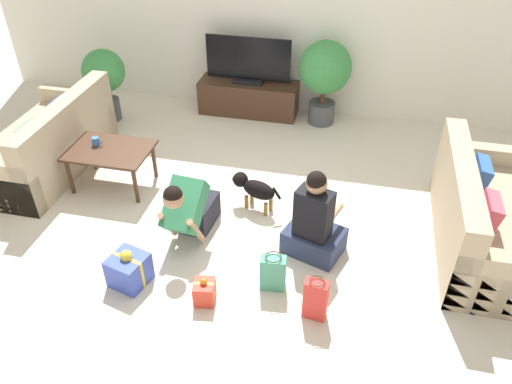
{
  "coord_description": "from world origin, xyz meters",
  "views": [
    {
      "loc": [
        1.09,
        -3.85,
        3.26
      ],
      "look_at": [
        0.23,
        -0.1,
        0.45
      ],
      "focal_mm": 35.0,
      "sensor_mm": 36.0,
      "label": 1
    }
  ],
  "objects_px": {
    "sofa_left": "(47,145)",
    "gift_bag_a": "(273,273)",
    "dog": "(254,188)",
    "tv_console": "(249,98)",
    "gift_box_a": "(204,292)",
    "person_kneeling": "(190,208)",
    "potted_plant_back_right": "(325,72)",
    "sofa_right": "(486,220)",
    "mug": "(96,141)",
    "tv": "(248,63)",
    "potted_plant_corner_left": "(104,75)",
    "person_sitting": "(314,224)",
    "coffee_table": "(110,153)",
    "gift_bag_b": "(315,299)",
    "gift_box_b": "(129,269)"
  },
  "relations": [
    {
      "from": "potted_plant_corner_left",
      "to": "person_sitting",
      "type": "bearing_deg",
      "value": -33.94
    },
    {
      "from": "dog",
      "to": "gift_box_b",
      "type": "distance_m",
      "value": 1.54
    },
    {
      "from": "sofa_right",
      "to": "gift_bag_b",
      "type": "height_order",
      "value": "sofa_right"
    },
    {
      "from": "gift_bag_b",
      "to": "mug",
      "type": "bearing_deg",
      "value": 151.16
    },
    {
      "from": "gift_box_b",
      "to": "gift_bag_a",
      "type": "distance_m",
      "value": 1.26
    },
    {
      "from": "potted_plant_corner_left",
      "to": "potted_plant_back_right",
      "type": "relative_size",
      "value": 0.87
    },
    {
      "from": "sofa_right",
      "to": "dog",
      "type": "relative_size",
      "value": 3.26
    },
    {
      "from": "gift_bag_a",
      "to": "sofa_right",
      "type": "bearing_deg",
      "value": 28.32
    },
    {
      "from": "coffee_table",
      "to": "tv",
      "type": "bearing_deg",
      "value": 62.74
    },
    {
      "from": "person_kneeling",
      "to": "gift_bag_a",
      "type": "xyz_separation_m",
      "value": [
        0.91,
        -0.5,
        -0.16
      ]
    },
    {
      "from": "sofa_right",
      "to": "gift_box_b",
      "type": "bearing_deg",
      "value": 111.39
    },
    {
      "from": "sofa_left",
      "to": "gift_bag_a",
      "type": "xyz_separation_m",
      "value": [
        2.93,
        -1.31,
        -0.13
      ]
    },
    {
      "from": "sofa_right",
      "to": "potted_plant_corner_left",
      "type": "relative_size",
      "value": 1.89
    },
    {
      "from": "sofa_left",
      "to": "dog",
      "type": "bearing_deg",
      "value": 84.75
    },
    {
      "from": "coffee_table",
      "to": "person_kneeling",
      "type": "distance_m",
      "value": 1.3
    },
    {
      "from": "person_kneeling",
      "to": "tv",
      "type": "bearing_deg",
      "value": 96.69
    },
    {
      "from": "sofa_left",
      "to": "sofa_right",
      "type": "xyz_separation_m",
      "value": [
        4.77,
        -0.33,
        0.0
      ]
    },
    {
      "from": "gift_bag_a",
      "to": "gift_box_b",
      "type": "bearing_deg",
      "value": -170.12
    },
    {
      "from": "sofa_right",
      "to": "gift_box_a",
      "type": "distance_m",
      "value": 2.69
    },
    {
      "from": "person_kneeling",
      "to": "dog",
      "type": "xyz_separation_m",
      "value": [
        0.49,
        0.58,
        -0.09
      ]
    },
    {
      "from": "sofa_right",
      "to": "mug",
      "type": "xyz_separation_m",
      "value": [
        -4.05,
        0.21,
        0.21
      ]
    },
    {
      "from": "mug",
      "to": "sofa_left",
      "type": "bearing_deg",
      "value": 170.86
    },
    {
      "from": "tv",
      "to": "potted_plant_corner_left",
      "type": "bearing_deg",
      "value": -161.68
    },
    {
      "from": "gift_bag_b",
      "to": "dog",
      "type": "bearing_deg",
      "value": 121.66
    },
    {
      "from": "gift_box_a",
      "to": "gift_bag_b",
      "type": "bearing_deg",
      "value": 2.54
    },
    {
      "from": "tv",
      "to": "mug",
      "type": "height_order",
      "value": "tv"
    },
    {
      "from": "tv_console",
      "to": "gift_box_b",
      "type": "xyz_separation_m",
      "value": [
        -0.26,
        -3.41,
        -0.08
      ]
    },
    {
      "from": "person_sitting",
      "to": "gift_box_a",
      "type": "relative_size",
      "value": 3.59
    },
    {
      "from": "tv_console",
      "to": "gift_box_b",
      "type": "bearing_deg",
      "value": -94.32
    },
    {
      "from": "tv_console",
      "to": "person_sitting",
      "type": "height_order",
      "value": "person_sitting"
    },
    {
      "from": "gift_box_a",
      "to": "sofa_left",
      "type": "bearing_deg",
      "value": 146.43
    },
    {
      "from": "person_kneeling",
      "to": "potted_plant_back_right",
      "type": "bearing_deg",
      "value": 75.25
    },
    {
      "from": "gift_bag_b",
      "to": "mug",
      "type": "height_order",
      "value": "mug"
    },
    {
      "from": "tv_console",
      "to": "gift_box_a",
      "type": "distance_m",
      "value": 3.5
    },
    {
      "from": "sofa_left",
      "to": "tv",
      "type": "distance_m",
      "value": 2.74
    },
    {
      "from": "gift_box_b",
      "to": "gift_bag_b",
      "type": "relative_size",
      "value": 0.9
    },
    {
      "from": "potted_plant_corner_left",
      "to": "gift_bag_a",
      "type": "distance_m",
      "value": 3.84
    },
    {
      "from": "gift_box_b",
      "to": "tv_console",
      "type": "bearing_deg",
      "value": 85.68
    },
    {
      "from": "gift_bag_a",
      "to": "gift_box_a",
      "type": "bearing_deg",
      "value": -152.32
    },
    {
      "from": "tv_console",
      "to": "potted_plant_corner_left",
      "type": "xyz_separation_m",
      "value": [
        -1.81,
        -0.6,
        0.41
      ]
    },
    {
      "from": "potted_plant_back_right",
      "to": "person_kneeling",
      "type": "xyz_separation_m",
      "value": [
        -0.96,
        -2.64,
        -0.38
      ]
    },
    {
      "from": "gift_box_b",
      "to": "mug",
      "type": "bearing_deg",
      "value": 124.53
    },
    {
      "from": "potted_plant_corner_left",
      "to": "dog",
      "type": "distance_m",
      "value": 2.84
    },
    {
      "from": "person_sitting",
      "to": "potted_plant_back_right",
      "type": "bearing_deg",
      "value": -66.43
    },
    {
      "from": "coffee_table",
      "to": "potted_plant_corner_left",
      "type": "height_order",
      "value": "potted_plant_corner_left"
    },
    {
      "from": "tv_console",
      "to": "gift_bag_b",
      "type": "distance_m",
      "value": 3.69
    },
    {
      "from": "tv",
      "to": "potted_plant_back_right",
      "type": "distance_m",
      "value": 1.03
    },
    {
      "from": "gift_box_a",
      "to": "gift_bag_b",
      "type": "xyz_separation_m",
      "value": [
        0.93,
        0.04,
        0.09
      ]
    },
    {
      "from": "person_sitting",
      "to": "tv_console",
      "type": "bearing_deg",
      "value": -46.18
    },
    {
      "from": "potted_plant_back_right",
      "to": "dog",
      "type": "relative_size",
      "value": 1.98
    }
  ]
}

